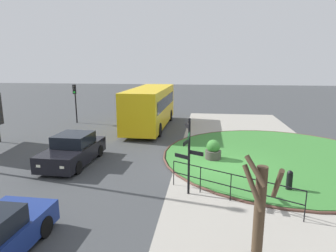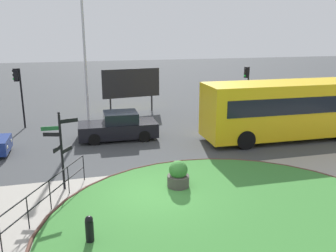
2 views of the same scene
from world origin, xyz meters
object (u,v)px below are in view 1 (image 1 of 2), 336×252
object	(u,v)px
bollard_foreground	(289,181)
traffic_light_near	(75,95)
signpost_directional	(189,151)
bus_yellow	(150,106)
street_tree_bare	(260,210)
planter_near_signpost	(213,151)
car_trailing	(73,150)

from	to	relation	value
bollard_foreground	traffic_light_near	size ratio (longest dim) A/B	0.27
signpost_directional	bus_yellow	distance (m)	12.55
bollard_foreground	traffic_light_near	world-z (taller)	traffic_light_near
signpost_directional	bollard_foreground	distance (m)	4.31
traffic_light_near	street_tree_bare	bearing A→B (deg)	21.78
signpost_directional	traffic_light_near	world-z (taller)	traffic_light_near
bus_yellow	planter_near_signpost	size ratio (longest dim) A/B	8.28
bollard_foreground	street_tree_bare	size ratio (longest dim) A/B	0.30
signpost_directional	bollard_foreground	world-z (taller)	signpost_directional
bus_yellow	car_trailing	size ratio (longest dim) A/B	2.15
car_trailing	street_tree_bare	world-z (taller)	street_tree_bare
bus_yellow	car_trailing	bearing A→B (deg)	166.32
traffic_light_near	planter_near_signpost	xyz separation A→B (m)	(-8.60, -11.60, -1.94)
bus_yellow	planter_near_signpost	world-z (taller)	bus_yellow
bus_yellow	car_trailing	world-z (taller)	bus_yellow
planter_near_signpost	bus_yellow	bearing A→B (deg)	32.23
traffic_light_near	bus_yellow	bearing A→B (deg)	67.28
car_trailing	street_tree_bare	distance (m)	10.55
bus_yellow	traffic_light_near	bearing A→B (deg)	82.98
signpost_directional	planter_near_signpost	bearing A→B (deg)	-14.13
bus_yellow	planter_near_signpost	distance (m)	9.17
signpost_directional	planter_near_signpost	distance (m)	4.59
street_tree_bare	car_trailing	bearing A→B (deg)	50.23
bollard_foreground	street_tree_bare	distance (m)	5.16
bollard_foreground	planter_near_signpost	bearing A→B (deg)	40.16
signpost_directional	traffic_light_near	bearing A→B (deg)	39.24
planter_near_signpost	signpost_directional	bearing A→B (deg)	165.87
bollard_foreground	traffic_light_near	bearing A→B (deg)	50.25
bus_yellow	street_tree_bare	world-z (taller)	bus_yellow
bollard_foreground	planter_near_signpost	distance (m)	4.57
signpost_directional	bus_yellow	bearing A→B (deg)	17.49
bus_yellow	planter_near_signpost	xyz separation A→B (m)	(-7.69, -4.85, -1.20)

